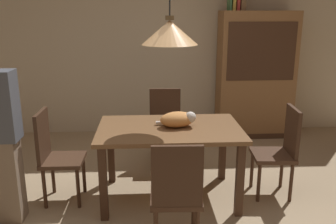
# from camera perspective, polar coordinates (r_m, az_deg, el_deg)

# --- Properties ---
(ground) EXTENTS (10.00, 10.00, 0.00)m
(ground) POSITION_cam_1_polar(r_m,az_deg,el_deg) (3.53, 0.58, -16.22)
(ground) COLOR tan
(back_wall) EXTENTS (6.40, 0.10, 2.90)m
(back_wall) POSITION_cam_1_polar(r_m,az_deg,el_deg) (5.66, -1.26, 11.40)
(back_wall) COLOR beige
(back_wall) RESTS_ON ground
(dining_table) EXTENTS (1.40, 0.90, 0.75)m
(dining_table) POSITION_cam_1_polar(r_m,az_deg,el_deg) (3.63, 0.24, -3.90)
(dining_table) COLOR brown
(dining_table) RESTS_ON ground
(chair_right_side) EXTENTS (0.43, 0.43, 0.93)m
(chair_right_side) POSITION_cam_1_polar(r_m,az_deg,el_deg) (3.91, 17.05, -5.33)
(chair_right_side) COLOR #472D1E
(chair_right_side) RESTS_ON ground
(chair_left_side) EXTENTS (0.40, 0.40, 0.93)m
(chair_left_side) POSITION_cam_1_polar(r_m,az_deg,el_deg) (3.79, -17.15, -6.02)
(chair_left_side) COLOR #472D1E
(chair_left_side) RESTS_ON ground
(chair_near_front) EXTENTS (0.41, 0.41, 0.93)m
(chair_near_front) POSITION_cam_1_polar(r_m,az_deg,el_deg) (2.88, 1.31, -12.30)
(chair_near_front) COLOR #472D1E
(chair_near_front) RESTS_ON ground
(chair_far_back) EXTENTS (0.41, 0.41, 0.93)m
(chair_far_back) POSITION_cam_1_polar(r_m,az_deg,el_deg) (4.51, -0.43, -1.84)
(chair_far_back) COLOR #472D1E
(chair_far_back) RESTS_ON ground
(cat_sleeping) EXTENTS (0.40, 0.28, 0.16)m
(cat_sleeping) POSITION_cam_1_polar(r_m,az_deg,el_deg) (3.60, 1.61, -1.12)
(cat_sleeping) COLOR #E59951
(cat_sleeping) RESTS_ON dining_table
(pendant_lamp) EXTENTS (0.52, 0.52, 1.30)m
(pendant_lamp) POSITION_cam_1_polar(r_m,az_deg,el_deg) (3.43, 0.26, 12.27)
(pendant_lamp) COLOR #E0A86B
(hutch_bookcase) EXTENTS (1.12, 0.45, 1.85)m
(hutch_bookcase) POSITION_cam_1_polar(r_m,az_deg,el_deg) (5.64, 13.37, 5.22)
(hutch_bookcase) COLOR olive
(hutch_bookcase) RESTS_ON ground
(book_green_slim) EXTENTS (0.03, 0.20, 0.26)m
(book_green_slim) POSITION_cam_1_polar(r_m,az_deg,el_deg) (5.44, 9.52, 16.62)
(book_green_slim) COLOR #427A4C
(book_green_slim) RESTS_ON hutch_bookcase
(book_yellow_short) EXTENTS (0.04, 0.20, 0.18)m
(book_yellow_short) POSITION_cam_1_polar(r_m,az_deg,el_deg) (5.46, 10.04, 16.17)
(book_yellow_short) COLOR gold
(book_yellow_short) RESTS_ON hutch_bookcase
(book_red_tall) EXTENTS (0.04, 0.22, 0.28)m
(book_red_tall) POSITION_cam_1_polar(r_m,az_deg,el_deg) (5.47, 10.67, 16.66)
(book_red_tall) COLOR #B73833
(book_red_tall) RESTS_ON hutch_bookcase
(book_brown_thick) EXTENTS (0.06, 0.24, 0.22)m
(book_brown_thick) POSITION_cam_1_polar(r_m,az_deg,el_deg) (5.49, 11.36, 16.31)
(book_brown_thick) COLOR brown
(book_brown_thick) RESTS_ON hutch_bookcase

